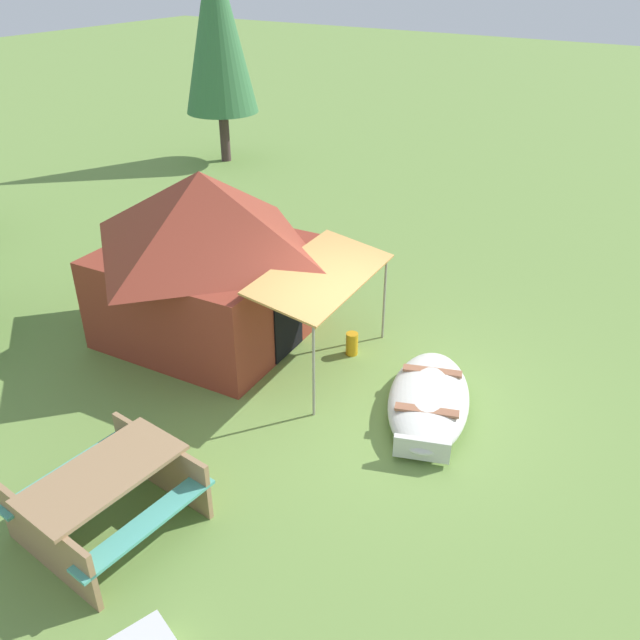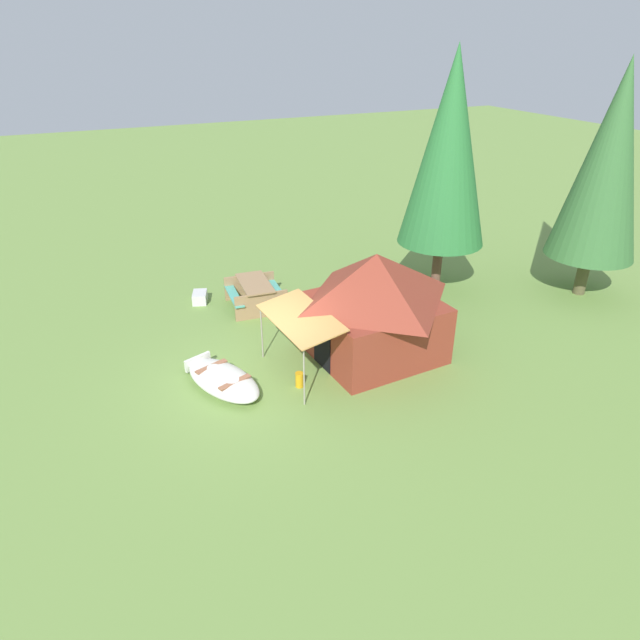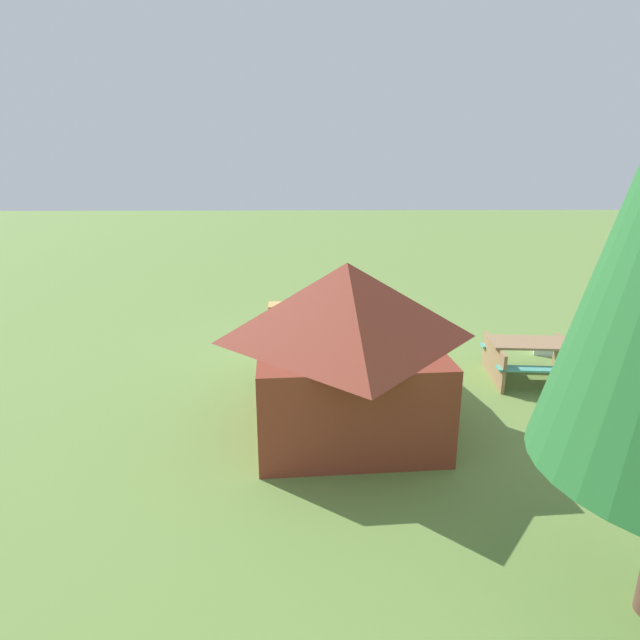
# 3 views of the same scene
# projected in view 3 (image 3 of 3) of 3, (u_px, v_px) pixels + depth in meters

# --- Properties ---
(ground_plane) EXTENTS (80.00, 80.00, 0.00)m
(ground_plane) POSITION_uv_depth(u_px,v_px,m) (338.00, 357.00, 11.19)
(ground_plane) COLOR olive
(beached_rowboat) EXTENTS (2.46, 1.73, 0.39)m
(beached_rowboat) POSITION_uv_depth(u_px,v_px,m) (338.00, 338.00, 11.82)
(beached_rowboat) COLOR silver
(beached_rowboat) RESTS_ON ground_plane
(canvas_cabin_tent) EXTENTS (3.07, 4.23, 2.62)m
(canvas_cabin_tent) POSITION_uv_depth(u_px,v_px,m) (346.00, 344.00, 7.88)
(canvas_cabin_tent) COLOR maroon
(canvas_cabin_tent) RESTS_ON ground_plane
(picnic_table) EXTENTS (1.75, 1.64, 0.77)m
(picnic_table) POSITION_uv_depth(u_px,v_px,m) (532.00, 356.00, 9.88)
(picnic_table) COLOR #9D7853
(picnic_table) RESTS_ON ground_plane
(cooler_box) EXTENTS (0.70, 0.57, 0.31)m
(cooler_box) POSITION_uv_depth(u_px,v_px,m) (548.00, 347.00, 11.33)
(cooler_box) COLOR silver
(cooler_box) RESTS_ON ground_plane
(fuel_can) EXTENTS (0.26, 0.26, 0.36)m
(fuel_can) POSITION_uv_depth(u_px,v_px,m) (308.00, 364.00, 10.31)
(fuel_can) COLOR orange
(fuel_can) RESTS_ON ground_plane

